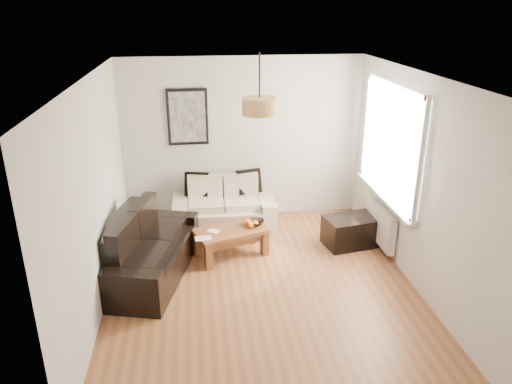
{
  "coord_description": "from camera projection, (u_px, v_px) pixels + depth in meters",
  "views": [
    {
      "loc": [
        -0.75,
        -5.22,
        3.35
      ],
      "look_at": [
        0.0,
        0.6,
        1.05
      ],
      "focal_mm": 34.15,
      "sensor_mm": 36.0,
      "label": 1
    }
  ],
  "objects": [
    {
      "name": "wall_front",
      "position": [
        305.0,
        301.0,
        3.58
      ],
      "size": [
        3.8,
        0.04,
        2.6
      ],
      "primitive_type": null,
      "color": "silver",
      "rests_on": "floor"
    },
    {
      "name": "pendant_shade",
      "position": [
        259.0,
        106.0,
        5.59
      ],
      "size": [
        0.4,
        0.4,
        0.2
      ],
      "primitive_type": "cylinder",
      "color": "tan",
      "rests_on": "ceiling"
    },
    {
      "name": "orange_b",
      "position": [
        255.0,
        223.0,
        6.85
      ],
      "size": [
        0.09,
        0.09,
        0.09
      ],
      "primitive_type": "sphere",
      "rotation": [
        0.0,
        0.0,
        0.05
      ],
      "color": "orange",
      "rests_on": "fruit_bowl"
    },
    {
      "name": "ceiling",
      "position": [
        263.0,
        77.0,
        5.18
      ],
      "size": [
        3.8,
        4.5,
        0.0
      ],
      "primitive_type": null,
      "color": "white",
      "rests_on": "floor"
    },
    {
      "name": "floor",
      "position": [
        262.0,
        287.0,
        6.13
      ],
      "size": [
        4.5,
        4.5,
        0.0
      ],
      "primitive_type": "plane",
      "color": "brown",
      "rests_on": "ground"
    },
    {
      "name": "window_bay",
      "position": [
        392.0,
        142.0,
        6.51
      ],
      "size": [
        0.14,
        1.9,
        1.6
      ],
      "primitive_type": null,
      "color": "white",
      "rests_on": "wall_right"
    },
    {
      "name": "fruit_bowl",
      "position": [
        256.0,
        222.0,
        6.9
      ],
      "size": [
        0.29,
        0.29,
        0.06
      ],
      "primitive_type": "imported",
      "rotation": [
        0.0,
        0.0,
        -0.18
      ],
      "color": "black",
      "rests_on": "coffee_table"
    },
    {
      "name": "cushion_right",
      "position": [
        249.0,
        181.0,
        7.7
      ],
      "size": [
        0.4,
        0.22,
        0.39
      ],
      "primitive_type": "cube",
      "rotation": [
        0.0,
        0.0,
        0.29
      ],
      "color": "black",
      "rests_on": "loveseat_cream"
    },
    {
      "name": "orange_a",
      "position": [
        251.0,
        226.0,
        6.78
      ],
      "size": [
        0.09,
        0.09,
        0.08
      ],
      "primitive_type": "sphere",
      "rotation": [
        0.0,
        0.0,
        -0.02
      ],
      "color": "orange",
      "rests_on": "fruit_bowl"
    },
    {
      "name": "wall_back",
      "position": [
        243.0,
        140.0,
        7.73
      ],
      "size": [
        3.8,
        0.04,
        2.6
      ],
      "primitive_type": null,
      "color": "silver",
      "rests_on": "floor"
    },
    {
      "name": "wall_right",
      "position": [
        418.0,
        183.0,
        5.88
      ],
      "size": [
        0.04,
        4.5,
        2.6
      ],
      "primitive_type": null,
      "color": "silver",
      "rests_on": "floor"
    },
    {
      "name": "poster",
      "position": [
        188.0,
        117.0,
        7.46
      ],
      "size": [
        0.62,
        0.04,
        0.87
      ],
      "primitive_type": null,
      "color": "black",
      "rests_on": "wall_back"
    },
    {
      "name": "coffee_table",
      "position": [
        231.0,
        242.0,
        6.83
      ],
      "size": [
        1.1,
        0.83,
        0.4
      ],
      "primitive_type": null,
      "rotation": [
        0.0,
        0.0,
        0.35
      ],
      "color": "brown",
      "rests_on": "floor"
    },
    {
      "name": "wall_left",
      "position": [
        94.0,
        199.0,
        5.43
      ],
      "size": [
        0.04,
        4.5,
        2.6
      ],
      "primitive_type": null,
      "color": "silver",
      "rests_on": "floor"
    },
    {
      "name": "radiator",
      "position": [
        380.0,
        225.0,
        6.95
      ],
      "size": [
        0.1,
        0.9,
        0.52
      ],
      "primitive_type": "cube",
      "color": "white",
      "rests_on": "wall_right"
    },
    {
      "name": "orange_c",
      "position": [
        248.0,
        222.0,
        6.88
      ],
      "size": [
        0.12,
        0.12,
        0.09
      ],
      "primitive_type": "sphere",
      "rotation": [
        0.0,
        0.0,
        -0.33
      ],
      "color": "#FF5C15",
      "rests_on": "fruit_bowl"
    },
    {
      "name": "sofa_leather",
      "position": [
        147.0,
        247.0,
        6.26
      ],
      "size": [
        1.34,
        2.03,
        0.8
      ],
      "primitive_type": null,
      "rotation": [
        0.0,
        0.0,
        1.32
      ],
      "color": "black",
      "rests_on": "floor"
    },
    {
      "name": "cushion_left",
      "position": [
        197.0,
        184.0,
        7.61
      ],
      "size": [
        0.39,
        0.2,
        0.37
      ],
      "primitive_type": "cube",
      "rotation": [
        0.0,
        0.0,
        -0.24
      ],
      "color": "black",
      "rests_on": "loveseat_cream"
    },
    {
      "name": "papers",
      "position": [
        203.0,
        238.0,
        6.5
      ],
      "size": [
        0.22,
        0.16,
        0.01
      ],
      "primitive_type": "cube",
      "rotation": [
        0.0,
        0.0,
        0.07
      ],
      "color": "white",
      "rests_on": "coffee_table"
    },
    {
      "name": "ottoman",
      "position": [
        351.0,
        231.0,
        7.12
      ],
      "size": [
        0.84,
        0.62,
        0.43
      ],
      "primitive_type": "cube",
      "rotation": [
        0.0,
        0.0,
        0.18
      ],
      "color": "black",
      "rests_on": "floor"
    },
    {
      "name": "loveseat_cream",
      "position": [
        224.0,
        205.0,
        7.59
      ],
      "size": [
        1.58,
        0.87,
        0.78
      ],
      "primitive_type": null,
      "rotation": [
        0.0,
        0.0,
        -0.01
      ],
      "color": "beige",
      "rests_on": "floor"
    }
  ]
}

